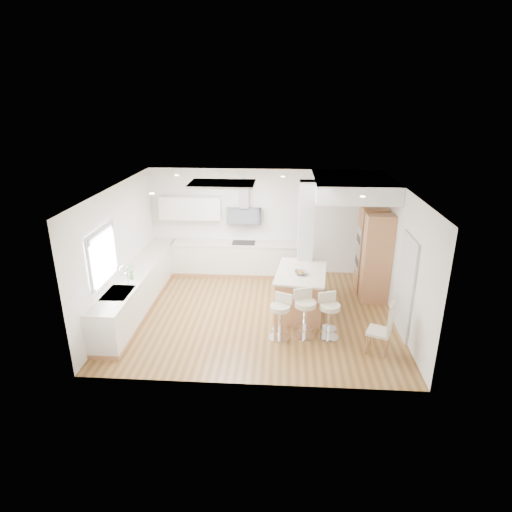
# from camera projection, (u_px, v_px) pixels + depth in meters

# --- Properties ---
(ground) EXTENTS (6.00, 6.00, 0.00)m
(ground) POSITION_uv_depth(u_px,v_px,m) (257.00, 313.00, 9.52)
(ground) COLOR olive
(ground) RESTS_ON ground
(ceiling) EXTENTS (6.00, 5.00, 0.02)m
(ceiling) POSITION_uv_depth(u_px,v_px,m) (257.00, 313.00, 9.52)
(ceiling) COLOR white
(ceiling) RESTS_ON ground
(wall_back) EXTENTS (6.00, 0.04, 2.80)m
(wall_back) POSITION_uv_depth(u_px,v_px,m) (263.00, 222.00, 11.37)
(wall_back) COLOR white
(wall_back) RESTS_ON ground
(wall_left) EXTENTS (0.04, 5.00, 2.80)m
(wall_left) POSITION_uv_depth(u_px,v_px,m) (119.00, 251.00, 9.22)
(wall_left) COLOR white
(wall_left) RESTS_ON ground
(wall_right) EXTENTS (0.04, 5.00, 2.80)m
(wall_right) POSITION_uv_depth(u_px,v_px,m) (402.00, 258.00, 8.84)
(wall_right) COLOR white
(wall_right) RESTS_ON ground
(skylight) EXTENTS (4.10, 2.10, 0.06)m
(skylight) POSITION_uv_depth(u_px,v_px,m) (222.00, 184.00, 9.16)
(skylight) COLOR silver
(skylight) RESTS_ON ground
(window_left) EXTENTS (0.06, 1.28, 1.07)m
(window_left) POSITION_uv_depth(u_px,v_px,m) (102.00, 253.00, 8.27)
(window_left) COLOR white
(window_left) RESTS_ON ground
(doorway_right) EXTENTS (0.05, 1.00, 2.10)m
(doorway_right) POSITION_uv_depth(u_px,v_px,m) (406.00, 288.00, 8.43)
(doorway_right) COLOR #4A423A
(doorway_right) RESTS_ON ground
(counter_left) EXTENTS (0.63, 4.50, 1.35)m
(counter_left) POSITION_uv_depth(u_px,v_px,m) (140.00, 287.00, 9.75)
(counter_left) COLOR tan
(counter_left) RESTS_ON ground
(counter_back) EXTENTS (3.62, 0.63, 2.50)m
(counter_back) POSITION_uv_depth(u_px,v_px,m) (228.00, 249.00, 11.41)
(counter_back) COLOR tan
(counter_back) RESTS_ON ground
(pillar) EXTENTS (0.35, 0.35, 2.80)m
(pillar) POSITION_uv_depth(u_px,v_px,m) (305.00, 241.00, 9.85)
(pillar) COLOR silver
(pillar) RESTS_ON ground
(soffit) EXTENTS (1.78, 2.20, 0.40)m
(soffit) POSITION_uv_depth(u_px,v_px,m) (353.00, 186.00, 9.79)
(soffit) COLOR white
(soffit) RESTS_ON ground
(oven_column) EXTENTS (0.63, 1.21, 2.10)m
(oven_column) POSITION_uv_depth(u_px,v_px,m) (373.00, 253.00, 10.13)
(oven_column) COLOR tan
(oven_column) RESTS_ON ground
(peninsula) EXTENTS (1.23, 1.70, 1.04)m
(peninsula) POSITION_uv_depth(u_px,v_px,m) (301.00, 291.00, 9.47)
(peninsula) COLOR tan
(peninsula) RESTS_ON ground
(bar_stool_a) EXTENTS (0.55, 0.55, 0.93)m
(bar_stool_a) POSITION_uv_depth(u_px,v_px,m) (280.00, 315.00, 8.38)
(bar_stool_a) COLOR silver
(bar_stool_a) RESTS_ON ground
(bar_stool_b) EXTENTS (0.57, 0.57, 0.99)m
(bar_stool_b) POSITION_uv_depth(u_px,v_px,m) (305.00, 311.00, 8.44)
(bar_stool_b) COLOR silver
(bar_stool_b) RESTS_ON ground
(bar_stool_c) EXTENTS (0.54, 0.54, 0.94)m
(bar_stool_c) POSITION_uv_depth(u_px,v_px,m) (329.00, 314.00, 8.40)
(bar_stool_c) COLOR silver
(bar_stool_c) RESTS_ON ground
(dining_chair) EXTENTS (0.54, 0.54, 1.06)m
(dining_chair) POSITION_uv_depth(u_px,v_px,m) (385.00, 326.00, 7.86)
(dining_chair) COLOR beige
(dining_chair) RESTS_ON ground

